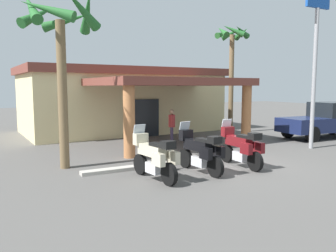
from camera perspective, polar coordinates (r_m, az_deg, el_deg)
ground_plane at (r=12.70m, az=10.64°, el=-6.27°), size 80.00×80.00×0.00m
motel_building at (r=21.65m, az=-7.34°, el=4.46°), size 12.33×11.97×3.92m
motorcycle_cream at (r=10.31m, az=-2.27°, el=-5.19°), size 0.80×2.21×1.61m
motorcycle_black at (r=11.23m, az=5.38°, el=-4.23°), size 0.74×2.21×1.61m
motorcycle_maroon at (r=12.25m, az=12.04°, el=-3.44°), size 0.71×2.21×1.61m
pedestrian at (r=16.65m, az=0.63°, el=0.31°), size 0.33×0.46×1.70m
pickup_truck_navy at (r=20.63m, az=24.67°, el=0.80°), size 5.30×2.20×1.95m
palm_tree_near_portico at (r=21.10m, az=10.57°, el=12.41°), size 2.00×2.09×6.46m
palm_tree_roadside at (r=12.22m, az=-17.51°, el=14.27°), size 2.67×2.79×5.96m
roadside_sign at (r=16.85m, az=23.38°, el=13.03°), size 1.40×0.18×7.30m
curb_strip at (r=12.54m, az=1.78°, el=-6.05°), size 7.13×0.36×0.12m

